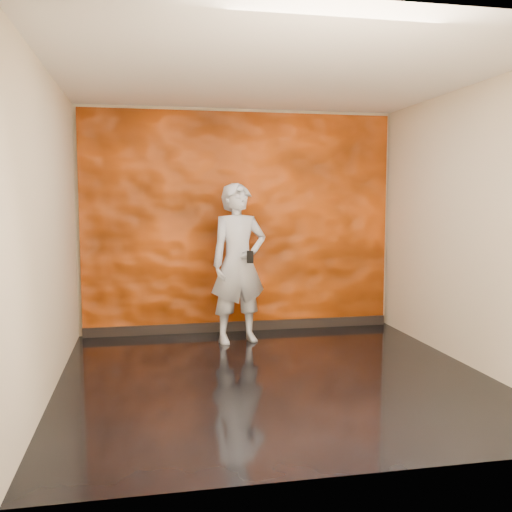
# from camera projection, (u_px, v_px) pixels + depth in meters

# --- Properties ---
(room) EXTENTS (4.02, 4.02, 2.81)m
(room) POSITION_uv_depth(u_px,v_px,m) (275.00, 229.00, 5.28)
(room) COLOR black
(room) RESTS_ON ground
(feature_wall) EXTENTS (3.90, 0.06, 2.75)m
(feature_wall) POSITION_uv_depth(u_px,v_px,m) (240.00, 223.00, 7.20)
(feature_wall) COLOR #E9530D
(feature_wall) RESTS_ON ground
(baseboard) EXTENTS (3.90, 0.04, 0.12)m
(baseboard) POSITION_uv_depth(u_px,v_px,m) (241.00, 326.00, 7.29)
(baseboard) COLOR black
(baseboard) RESTS_ON ground
(man) EXTENTS (0.76, 0.58, 1.86)m
(man) POSITION_uv_depth(u_px,v_px,m) (239.00, 263.00, 6.65)
(man) COLOR #90939E
(man) RESTS_ON ground
(phone) EXTENTS (0.08, 0.04, 0.14)m
(phone) POSITION_uv_depth(u_px,v_px,m) (250.00, 257.00, 6.40)
(phone) COLOR black
(phone) RESTS_ON man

